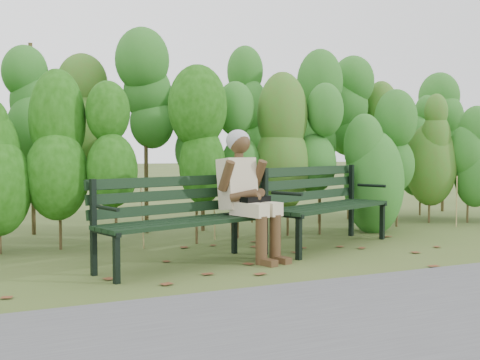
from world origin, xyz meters
name	(u,v)px	position (x,y,z in m)	size (l,w,h in m)	color
ground	(255,262)	(0.00, 0.00, 0.00)	(80.00, 80.00, 0.00)	#3E521F
footpath	(416,330)	(0.00, -2.20, 0.01)	(60.00, 2.50, 0.01)	#474749
hedge_band	(191,133)	(0.00, 1.86, 1.26)	(11.04, 1.67, 2.42)	#47381E
leaf_litter	(204,265)	(-0.50, 0.01, 0.00)	(5.79, 2.26, 0.01)	brown
bench_left	(177,213)	(-0.71, 0.14, 0.47)	(1.69, 0.98, 0.81)	black
bench_right	(321,199)	(1.05, 0.53, 0.51)	(1.81, 1.23, 0.87)	black
seated_woman	(246,187)	(0.00, 0.19, 0.69)	(0.56, 0.79, 1.24)	beige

